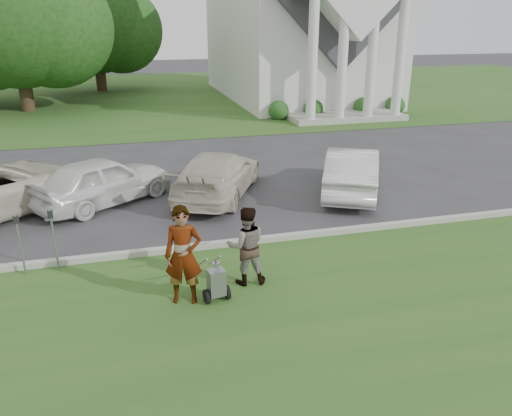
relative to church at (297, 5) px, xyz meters
name	(u,v)px	position (x,y,z in m)	size (l,w,h in m)	color
ground	(253,254)	(-9.00, -23.11, -5.94)	(120.00, 120.00, 0.00)	#333335
grass_strip	(296,326)	(-9.00, -26.11, -5.93)	(80.00, 7.00, 0.01)	#28561D
church_lawn	(159,94)	(-9.00, 3.89, -5.93)	(80.00, 30.00, 0.01)	#28561D
curb	(247,241)	(-9.00, -22.56, -5.86)	(80.00, 0.18, 0.15)	#9E9E93
church	(297,5)	(0.00, 0.00, 0.00)	(9.19, 19.00, 24.10)	white
tree_left	(14,19)	(-17.01, -1.13, -0.83)	(10.63, 8.40, 9.71)	#332316
tree_back	(95,24)	(-13.01, 6.87, -1.21)	(9.61, 7.60, 8.89)	#332316
striping_cart	(216,283)	(-10.19, -24.92, -5.56)	(0.55, 1.01, 0.89)	black
person_left	(183,256)	(-10.77, -24.78, -4.98)	(0.70, 0.46, 1.93)	#999999
person_right	(246,246)	(-9.47, -24.38, -5.12)	(0.80, 0.62, 1.65)	#999999
parking_meter_near	(53,232)	(-13.27, -22.78, -5.05)	(0.10, 0.09, 1.41)	gray
parking_meter_far	(19,237)	(-13.93, -22.84, -5.07)	(0.10, 0.09, 1.37)	gray
car_b	(103,181)	(-12.37, -18.73, -5.23)	(1.67, 4.15, 1.41)	white
car_c	(217,174)	(-9.01, -18.84, -5.26)	(1.90, 4.66, 1.35)	beige
car_d	(352,171)	(-4.95, -19.66, -5.23)	(1.51, 4.32, 1.42)	silver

